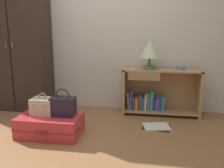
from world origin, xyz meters
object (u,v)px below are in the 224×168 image
object	(u,v)px
train_case	(43,106)
handbag	(63,106)
open_book_on_floor	(156,127)
bottle	(14,127)
table_lamp	(150,50)
bookshelf	(157,93)
suitcase_large	(50,125)
wardrobe	(18,44)
bowl	(180,68)

from	to	relation	value
train_case	handbag	xyz separation A→B (m)	(0.26, -0.00, 0.01)
train_case	handbag	world-z (taller)	handbag
open_book_on_floor	bottle	bearing A→B (deg)	-164.26
handbag	open_book_on_floor	bearing A→B (deg)	19.91
table_lamp	handbag	distance (m)	1.51
open_book_on_floor	bookshelf	bearing A→B (deg)	89.12
suitcase_large	train_case	size ratio (longest dim) A/B	2.76
wardrobe	suitcase_large	world-z (taller)	wardrobe
suitcase_large	table_lamp	bearing A→B (deg)	39.34
suitcase_large	open_book_on_floor	xyz separation A→B (m)	(1.30, 0.44, -0.12)
wardrobe	bookshelf	distance (m)	2.33
suitcase_large	train_case	distance (m)	0.25
bookshelf	bowl	bearing A→B (deg)	4.00
wardrobe	train_case	size ratio (longest dim) A/B	7.66
wardrobe	open_book_on_floor	distance (m)	2.49
bookshelf	wardrobe	bearing A→B (deg)	-178.44
wardrobe	bowl	world-z (taller)	wardrobe
table_lamp	open_book_on_floor	world-z (taller)	table_lamp
bowl	suitcase_large	size ratio (longest dim) A/B	0.18
train_case	open_book_on_floor	distance (m)	1.50
bottle	open_book_on_floor	world-z (taller)	bottle
table_lamp	bottle	distance (m)	2.12
bowl	bottle	xyz separation A→B (m)	(-2.09, -1.08, -0.64)
suitcase_large	bottle	size ratio (longest dim) A/B	3.98
bookshelf	table_lamp	bearing A→B (deg)	-163.44
handbag	open_book_on_floor	size ratio (longest dim) A/B	0.85
wardrobe	open_book_on_floor	world-z (taller)	wardrobe
wardrobe	table_lamp	bearing A→B (deg)	0.56
suitcase_large	open_book_on_floor	world-z (taller)	suitcase_large
handbag	wardrobe	bearing A→B (deg)	139.48
table_lamp	open_book_on_floor	bearing A→B (deg)	-76.48
table_lamp	bowl	xyz separation A→B (m)	(0.46, 0.06, -0.26)
bowl	handbag	bearing A→B (deg)	-145.94
bookshelf	bottle	xyz separation A→B (m)	(-1.77, -1.06, -0.25)
suitcase_large	open_book_on_floor	distance (m)	1.38
table_lamp	bowl	bearing A→B (deg)	7.75
bowl	train_case	distance (m)	2.03
suitcase_large	train_case	world-z (taller)	train_case
bookshelf	suitcase_large	size ratio (longest dim) A/B	1.52
wardrobe	train_case	bearing A→B (deg)	-48.43
open_book_on_floor	wardrobe	bearing A→B (deg)	167.23
open_book_on_floor	bowl	bearing A→B (deg)	60.18
bowl	train_case	xyz separation A→B (m)	(-1.73, -0.99, -0.37)
bowl	bottle	world-z (taller)	bowl
train_case	wardrobe	bearing A→B (deg)	131.57
bookshelf	open_book_on_floor	xyz separation A→B (m)	(-0.01, -0.56, -0.33)
bookshelf	open_book_on_floor	distance (m)	0.65
bottle	handbag	bearing A→B (deg)	7.66
wardrobe	train_case	world-z (taller)	wardrobe
bowl	suitcase_large	world-z (taller)	bowl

